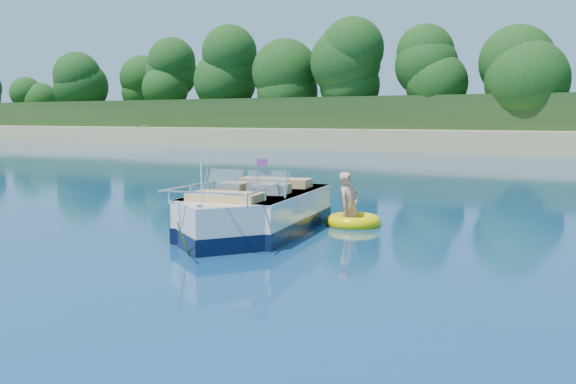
# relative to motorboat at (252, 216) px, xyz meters

# --- Properties ---
(ground) EXTENTS (160.00, 160.00, 0.00)m
(ground) POSITION_rel_motorboat_xyz_m (2.92, -2.58, -0.37)
(ground) COLOR #0B284F
(ground) RESTS_ON ground
(motorboat) EXTENTS (2.73, 5.70, 1.91)m
(motorboat) POSITION_rel_motorboat_xyz_m (0.00, 0.00, 0.00)
(motorboat) COLOR silver
(motorboat) RESTS_ON ground
(tow_tube) EXTENTS (1.34, 1.34, 0.32)m
(tow_tube) POSITION_rel_motorboat_xyz_m (1.35, 2.04, -0.29)
(tow_tube) COLOR #F6D700
(tow_tube) RESTS_ON ground
(boy) EXTENTS (0.54, 0.89, 1.63)m
(boy) POSITION_rel_motorboat_xyz_m (1.23, 2.12, -0.37)
(boy) COLOR tan
(boy) RESTS_ON ground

